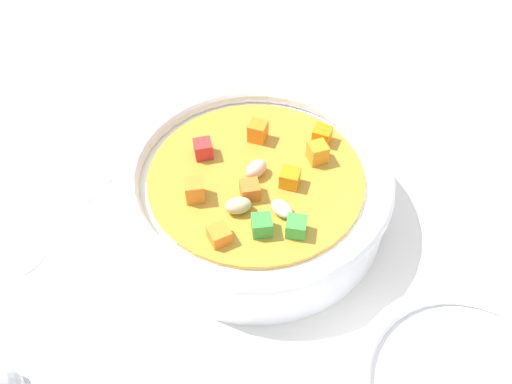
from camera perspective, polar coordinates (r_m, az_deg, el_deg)
ground_plane at (r=43.62cm, az=0.00°, el=-2.93°), size 140.00×140.00×2.00cm
soup_bowl_main at (r=40.64cm, az=0.01°, el=0.38°), size 20.81×20.81×6.03cm
spoon at (r=45.60cm, az=-17.99°, el=-0.32°), size 17.66×12.65×0.88cm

